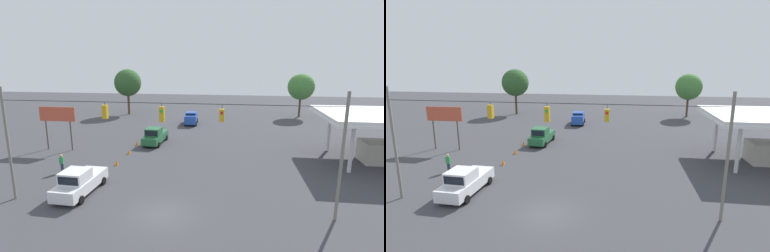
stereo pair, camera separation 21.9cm
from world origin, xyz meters
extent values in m
plane|color=#3D3D42|center=(0.00, 0.00, 0.00)|extent=(140.00, 140.00, 0.00)
cylinder|color=slate|center=(-11.71, -0.78, 4.31)|extent=(0.20, 0.20, 8.62)
cylinder|color=slate|center=(11.71, -0.78, 4.31)|extent=(0.20, 0.20, 8.62)
cylinder|color=black|center=(0.00, -0.78, 7.66)|extent=(23.41, 0.04, 0.04)
cube|color=gold|center=(-4.00, -0.78, 6.94)|extent=(0.32, 0.36, 0.82)
cylinder|color=black|center=(-4.00, -0.78, 7.50)|extent=(0.03, 0.03, 0.31)
cylinder|color=red|center=(-4.00, -0.59, 7.12)|extent=(0.20, 0.02, 0.20)
cube|color=gold|center=(0.00, -0.78, 6.91)|extent=(0.32, 0.36, 1.02)
cylinder|color=black|center=(0.00, -0.78, 7.54)|extent=(0.03, 0.03, 0.24)
cylinder|color=green|center=(0.00, -0.59, 7.14)|extent=(0.20, 0.02, 0.20)
cube|color=gold|center=(4.00, -0.78, 6.98)|extent=(0.32, 0.36, 0.93)
cylinder|color=black|center=(4.00, -0.78, 7.55)|extent=(0.03, 0.03, 0.21)
cylinder|color=orange|center=(4.00, -0.59, 7.19)|extent=(0.20, 0.02, 0.20)
cube|color=silver|center=(7.19, -2.46, 0.77)|extent=(2.29, 5.64, 0.90)
cube|color=silver|center=(7.22, -1.79, 1.67)|extent=(1.97, 2.08, 0.90)
cube|color=black|center=(7.27, -0.79, 1.67)|extent=(1.64, 0.09, 0.63)
cylinder|color=black|center=(8.29, -0.70, 0.32)|extent=(0.25, 0.65, 0.64)
cylinder|color=black|center=(6.25, -0.61, 0.32)|extent=(0.25, 0.65, 0.64)
cylinder|color=black|center=(8.14, -4.31, 0.32)|extent=(0.25, 0.65, 0.64)
cylinder|color=black|center=(6.09, -4.22, 0.32)|extent=(0.25, 0.65, 0.64)
cube|color=#234CB2|center=(1.92, -29.25, 0.97)|extent=(2.04, 4.56, 1.30)
cube|color=#234CB2|center=(1.92, -29.25, 1.80)|extent=(1.77, 2.05, 0.36)
cube|color=black|center=(1.87, -28.25, 1.80)|extent=(1.46, 0.09, 0.25)
cylinder|color=black|center=(2.76, -27.75, 0.32)|extent=(0.25, 0.65, 0.64)
cylinder|color=black|center=(0.93, -27.84, 0.32)|extent=(0.25, 0.65, 0.64)
cylinder|color=black|center=(2.90, -30.66, 0.32)|extent=(0.25, 0.65, 0.64)
cylinder|color=black|center=(1.08, -30.75, 0.32)|extent=(0.25, 0.65, 0.64)
cube|color=#236038|center=(4.87, -17.30, 0.77)|extent=(2.28, 5.37, 0.90)
cube|color=#236038|center=(4.91, -16.67, 1.67)|extent=(1.90, 2.01, 0.90)
cube|color=black|center=(4.97, -15.72, 1.67)|extent=(1.55, 0.12, 0.63)
cylinder|color=black|center=(5.95, -15.66, 0.32)|extent=(0.26, 0.65, 0.64)
cylinder|color=black|center=(4.02, -15.53, 0.32)|extent=(0.26, 0.65, 0.64)
cylinder|color=black|center=(5.73, -19.07, 0.32)|extent=(0.26, 0.65, 0.64)
cylinder|color=black|center=(3.79, -18.94, 0.32)|extent=(0.26, 0.65, 0.64)
cone|color=orange|center=(6.75, -5.58, 0.28)|extent=(0.36, 0.36, 0.55)
cone|color=orange|center=(6.76, -8.93, 0.28)|extent=(0.36, 0.36, 0.55)
cone|color=orange|center=(6.75, -12.51, 0.28)|extent=(0.36, 0.36, 0.55)
cone|color=orange|center=(6.93, -15.98, 0.28)|extent=(0.36, 0.36, 0.55)
cone|color=orange|center=(6.90, -19.56, 0.28)|extent=(0.36, 0.36, 0.55)
cylinder|color=silver|center=(-15.85, -16.84, 2.41)|extent=(0.36, 0.36, 4.82)
cylinder|color=silver|center=(-15.85, -10.01, 2.41)|extent=(0.36, 0.36, 4.82)
cylinder|color=#4C473D|center=(13.85, -13.12, 1.72)|extent=(0.16, 0.16, 3.44)
cylinder|color=#4C473D|center=(16.89, -13.12, 1.72)|extent=(0.16, 0.16, 3.44)
cube|color=#BF4C33|center=(15.37, -13.12, 4.28)|extent=(4.35, 0.12, 1.67)
cylinder|color=#2D334C|center=(11.11, -6.36, 0.42)|extent=(0.28, 0.28, 0.85)
cube|color=#338C4C|center=(11.11, -6.36, 1.18)|extent=(0.40, 0.24, 0.67)
sphere|color=tan|center=(11.11, -6.36, 1.65)|extent=(0.26, 0.26, 0.26)
cylinder|color=#4C3823|center=(-17.07, -38.30, 2.11)|extent=(0.37, 0.37, 4.22)
sphere|color=#427A38|center=(-17.07, -38.30, 5.52)|extent=(4.74, 4.74, 4.74)
cylinder|color=#4C3823|center=(15.07, -36.53, 2.33)|extent=(0.42, 0.42, 4.66)
sphere|color=#2D5628|center=(15.07, -36.53, 6.06)|extent=(5.09, 5.09, 5.09)
camera|label=1|loc=(-4.62, 18.51, 10.56)|focal=28.00mm
camera|label=2|loc=(-4.83, 18.48, 10.56)|focal=28.00mm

